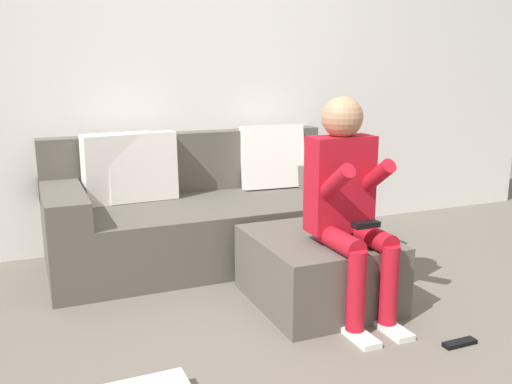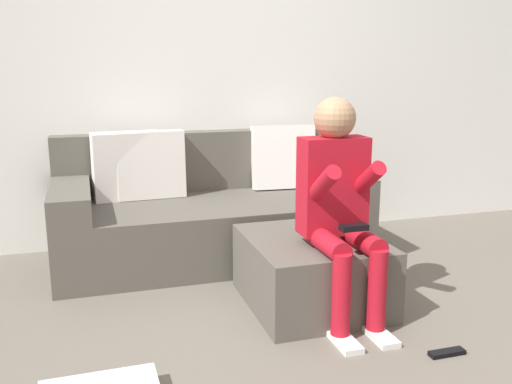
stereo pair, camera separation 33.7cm
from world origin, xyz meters
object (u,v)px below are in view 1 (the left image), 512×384
Objects in this scene: couch_sectional at (200,213)px; ottoman at (318,269)px; person_seated at (348,195)px; remote_near_ottoman at (460,343)px.

ottoman is at bearing -69.35° from couch_sectional.
couch_sectional is at bearing 110.57° from person_seated.
remote_near_ottoman is at bearing -60.00° from person_seated.
person_seated is 0.91m from remote_near_ottoman.
remote_near_ottoman is (0.76, -1.74, -0.31)m from couch_sectional.
ottoman is 0.68× the size of person_seated.
person_seated is (0.45, -1.19, 0.34)m from couch_sectional.
couch_sectional is at bearing 113.56° from remote_near_ottoman.
remote_near_ottoman is (0.32, -0.55, -0.65)m from person_seated.
couch_sectional is 1.09m from ottoman.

